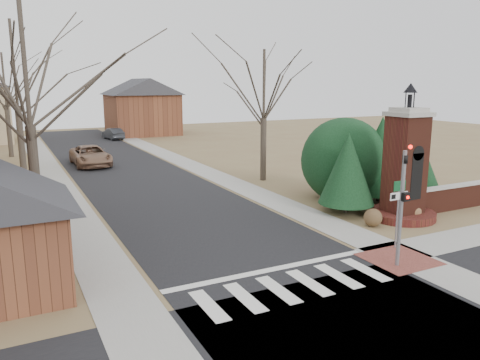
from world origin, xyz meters
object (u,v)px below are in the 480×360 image
sign_post (398,201)px  brick_gate_monument (404,175)px  pickup_truck (90,156)px  distant_car (113,134)px  traffic_signal_pole (402,196)px

sign_post → brick_gate_monument: (3.41, 3.01, 0.22)m
brick_gate_monument → pickup_truck: brick_gate_monument is taller
brick_gate_monument → distant_car: (-5.60, 39.10, -1.51)m
traffic_signal_pole → distant_car: size_ratio=1.13×
distant_car → sign_post: bearing=83.9°
brick_gate_monument → pickup_truck: 24.74m
traffic_signal_pole → pickup_truck: traffic_signal_pole is taller
sign_post → distant_car: 42.18m
traffic_signal_pole → distant_car: traffic_signal_pole is taller
sign_post → brick_gate_monument: brick_gate_monument is taller
brick_gate_monument → distant_car: bearing=98.2°
sign_post → pickup_truck: bearing=106.7°
traffic_signal_pole → sign_post: (1.29, 1.41, -0.64)m
pickup_truck → sign_post: bearing=-73.9°
sign_post → distant_car: bearing=93.0°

